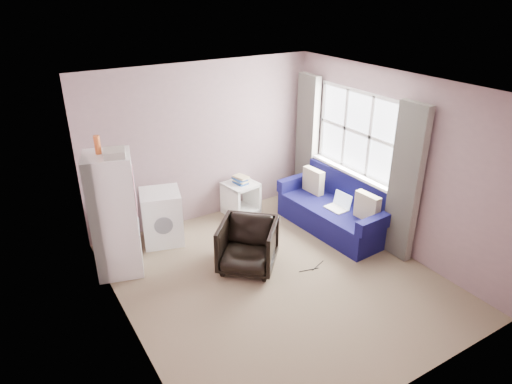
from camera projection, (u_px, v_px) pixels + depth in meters
The scene contains 8 objects.
room at pixel (279, 191), 5.47m from camera, with size 3.84×4.24×2.54m.
armchair at pixel (248, 243), 6.06m from camera, with size 0.73×0.68×0.75m, color black.
fridge at pixel (114, 214), 5.82m from camera, with size 0.71×0.70×1.88m.
washing_machine at pixel (162, 216), 6.68m from camera, with size 0.69×0.69×0.80m.
side_table at pixel (241, 196), 7.54m from camera, with size 0.56×0.56×0.67m.
sofa at pixel (338, 210), 7.10m from camera, with size 0.97×1.93×0.84m.
window_dressing at pixel (350, 158), 6.90m from camera, with size 0.17×2.62×2.18m.
floor_cables at pixel (313, 268), 6.19m from camera, with size 0.45×0.12×0.01m.
Camera 1 is at (-2.80, -4.09, 3.55)m, focal length 32.00 mm.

